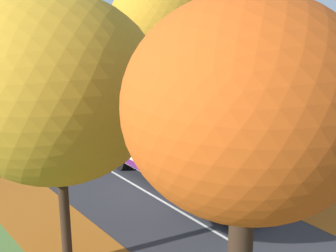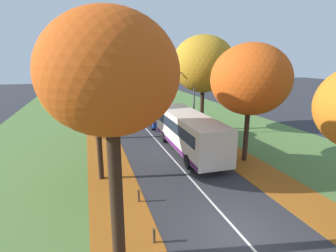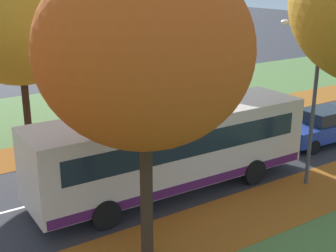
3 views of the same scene
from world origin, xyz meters
The scene contains 13 objects.
leaf_litter_left centered at (-4.60, 14.00, 0.01)m, with size 2.80×60.00×0.00m, color #9E5619.
grass_verge_right centered at (9.20, 20.00, 0.00)m, with size 12.00×90.00×0.01m, color #517538.
leaf_litter_right centered at (4.60, 14.00, 0.01)m, with size 2.80×60.00×0.00m, color #9E5619.
road_centre_line centered at (0.00, 20.00, 0.00)m, with size 0.12×80.00×0.01m, color silver.
tree_left_nearest centered at (-4.97, -0.11, 6.60)m, with size 4.26×4.26×8.58m.
tree_left_near centered at (-5.19, 6.99, 5.78)m, with size 6.09×6.09×8.53m.
tree_right_near centered at (4.87, 7.05, 5.77)m, with size 5.34×5.34×8.18m.
tree_right_mid centered at (5.42, 15.81, 6.64)m, with size 6.15×6.15×9.43m.
streetlamp_right centered at (3.67, 14.55, 3.74)m, with size 1.89×0.28×6.00m.
bus centered at (1.65, 10.04, 1.70)m, with size 2.81×10.44×2.98m.
car_blue_lead centered at (1.39, 18.57, 0.81)m, with size 1.93×4.28×1.62m.
car_black_following centered at (1.90, 24.51, 0.81)m, with size 1.85×4.23×1.62m.
car_red_third_in_line centered at (1.72, 31.83, 0.81)m, with size 1.85×4.24×1.62m.
Camera 1 is at (-10.62, -5.27, 8.60)m, focal length 50.00 mm.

